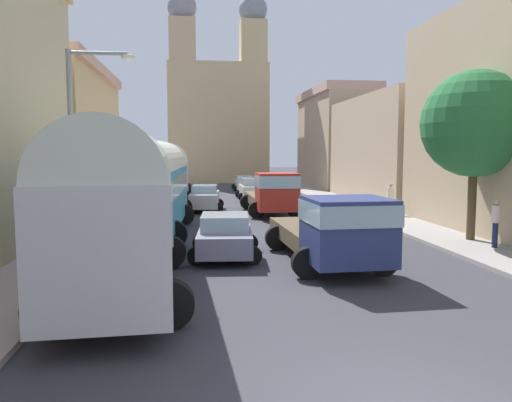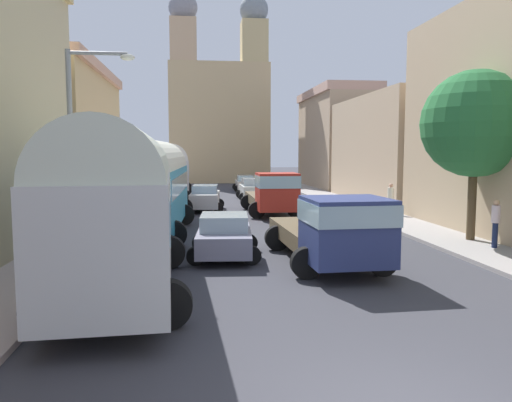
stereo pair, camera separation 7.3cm
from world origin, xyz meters
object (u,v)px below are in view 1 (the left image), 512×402
at_px(car_0, 251,189).
at_px(pedestrian_0, 496,221).
at_px(parked_bus_0, 121,202).
at_px(car_2, 225,236).
at_px(pedestrian_3, 390,198).
at_px(streetlamp_near, 81,137).
at_px(parked_bus_3, 171,168).
at_px(cargo_truck_0, 333,228).
at_px(parked_bus_2, 164,174).
at_px(cargo_truck_1, 273,193).
at_px(car_3, 205,198).
at_px(parked_bus_1, 151,183).
at_px(car_1, 244,183).

height_order(car_0, pedestrian_0, pedestrian_0).
distance_m(parked_bus_0, car_2, 5.17).
xyz_separation_m(pedestrian_3, streetlamp_near, (-14.01, -10.13, 2.95)).
xyz_separation_m(parked_bus_3, pedestrian_0, (12.46, -23.06, -1.17)).
distance_m(car_2, pedestrian_3, 13.47).
distance_m(cargo_truck_0, pedestrian_0, 6.69).
xyz_separation_m(parked_bus_0, parked_bus_2, (0.00, 18.00, -0.12)).
bearing_deg(parked_bus_2, cargo_truck_1, -26.60).
distance_m(car_0, car_3, 7.56).
height_order(car_0, car_3, car_0).
bearing_deg(parked_bus_1, car_2, -60.47).
relative_size(car_0, streetlamp_near, 0.55).
relative_size(car_0, car_1, 0.90).
xyz_separation_m(cargo_truck_1, pedestrian_3, (6.27, -1.43, -0.19)).
xyz_separation_m(car_2, pedestrian_0, (9.66, -0.10, 0.35)).
distance_m(car_1, streetlamp_near, 30.03).
distance_m(car_2, streetlamp_near, 5.53).
relative_size(parked_bus_3, cargo_truck_1, 1.38).
distance_m(parked_bus_0, parked_bus_1, 9.00).
height_order(parked_bus_2, car_3, parked_bus_2).
distance_m(cargo_truck_0, car_2, 3.74).
distance_m(parked_bus_0, pedestrian_0, 13.13).
xyz_separation_m(parked_bus_3, cargo_truck_0, (6.01, -24.82, -1.05)).
xyz_separation_m(parked_bus_0, car_3, (2.41, 17.63, -1.54)).
bearing_deg(cargo_truck_0, car_1, 89.56).
height_order(parked_bus_0, parked_bus_3, parked_bus_0).
height_order(parked_bus_3, pedestrian_0, parked_bus_3).
bearing_deg(streetlamp_near, car_2, 8.73).
bearing_deg(car_1, streetlamp_near, -105.25).
relative_size(parked_bus_0, car_2, 2.32).
bearing_deg(parked_bus_3, cargo_truck_1, -63.08).
xyz_separation_m(parked_bus_1, car_0, (6.00, 15.28, -1.44)).
height_order(car_2, pedestrian_0, pedestrian_0).
xyz_separation_m(cargo_truck_0, streetlamp_near, (-7.62, 1.19, 2.77)).
distance_m(car_1, pedestrian_0, 28.91).
distance_m(cargo_truck_1, car_1, 17.25).
height_order(parked_bus_2, parked_bus_3, parked_bus_3).
relative_size(parked_bus_0, cargo_truck_1, 1.23).
xyz_separation_m(parked_bus_1, cargo_truck_0, (6.01, -6.82, -1.01)).
bearing_deg(pedestrian_3, car_1, 108.25).
height_order(parked_bus_2, streetlamp_near, streetlamp_near).
relative_size(parked_bus_2, pedestrian_0, 5.12).
bearing_deg(car_1, parked_bus_3, -140.35).
xyz_separation_m(cargo_truck_0, car_0, (-0.01, 22.10, -0.43)).
bearing_deg(parked_bus_1, car_1, 74.93).
distance_m(cargo_truck_1, pedestrian_0, 12.68).
bearing_deg(cargo_truck_0, pedestrian_3, 60.57).
bearing_deg(streetlamp_near, car_0, 70.00).
bearing_deg(parked_bus_2, parked_bus_0, -90.00).
bearing_deg(pedestrian_0, car_3, 126.29).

